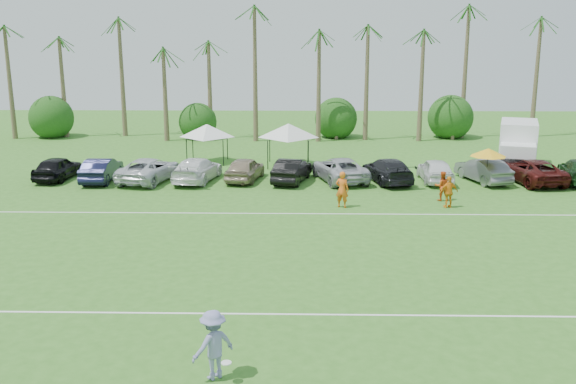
{
  "coord_description": "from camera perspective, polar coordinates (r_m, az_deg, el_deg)",
  "views": [
    {
      "loc": [
        2.99,
        -17.0,
        8.65
      ],
      "look_at": [
        2.37,
        12.03,
        1.6
      ],
      "focal_mm": 40.0,
      "sensor_mm": 36.0,
      "label": 1
    }
  ],
  "objects": [
    {
      "name": "bush_tree_3",
      "position": [
        57.9,
        14.29,
        6.44
      ],
      "size": [
        4.0,
        4.0,
        4.0
      ],
      "color": "brown",
      "rests_on": "ground"
    },
    {
      "name": "parked_car_6",
      "position": [
        39.53,
        4.6,
        2.04
      ],
      "size": [
        3.74,
        5.69,
        1.45
      ],
      "primitive_type": "imported",
      "rotation": [
        0.0,
        0.0,
        3.42
      ],
      "color": "#ACAEB4",
      "rests_on": "ground"
    },
    {
      "name": "parked_car_2",
      "position": [
        40.15,
        -12.23,
        1.95
      ],
      "size": [
        3.52,
        5.64,
        1.45
      ],
      "primitive_type": "imported",
      "rotation": [
        0.0,
        0.0,
        2.91
      ],
      "color": "silver",
      "rests_on": "ground"
    },
    {
      "name": "palm_tree_5",
      "position": [
        55.08,
        -1.94,
        13.33
      ],
      "size": [
        2.4,
        2.4,
        9.9
      ],
      "color": "brown",
      "rests_on": "ground"
    },
    {
      "name": "parked_car_9",
      "position": [
        40.9,
        16.94,
        1.88
      ],
      "size": [
        2.7,
        4.66,
        1.45
      ],
      "primitive_type": "imported",
      "rotation": [
        0.0,
        0.0,
        3.42
      ],
      "color": "slate",
      "rests_on": "ground"
    },
    {
      "name": "parked_car_7",
      "position": [
        39.57,
        8.84,
        1.93
      ],
      "size": [
        3.07,
        5.33,
        1.45
      ],
      "primitive_type": "imported",
      "rotation": [
        0.0,
        0.0,
        3.36
      ],
      "color": "black",
      "rests_on": "ground"
    },
    {
      "name": "parked_car_1",
      "position": [
        40.86,
        -16.24,
        1.92
      ],
      "size": [
        1.55,
        4.41,
        1.45
      ],
      "primitive_type": "imported",
      "rotation": [
        0.0,
        0.0,
        3.14
      ],
      "color": "black",
      "rests_on": "ground"
    },
    {
      "name": "palm_tree_8",
      "position": [
        55.92,
        11.8,
        12.17
      ],
      "size": [
        2.4,
        2.4,
        8.9
      ],
      "color": "brown",
      "rests_on": "ground"
    },
    {
      "name": "frisbee_player",
      "position": [
        17.07,
        -6.66,
        -13.34
      ],
      "size": [
        1.37,
        1.3,
        1.87
      ],
      "rotation": [
        0.0,
        0.0,
        3.83
      ],
      "color": "#7F80B4",
      "rests_on": "ground"
    },
    {
      "name": "market_umbrella",
      "position": [
        39.12,
        17.38,
        3.38
      ],
      "size": [
        2.1,
        2.1,
        2.34
      ],
      "color": "black",
      "rests_on": "ground"
    },
    {
      "name": "ground",
      "position": [
        19.31,
        -8.03,
        -13.12
      ],
      "size": [
        120.0,
        120.0,
        0.0
      ],
      "primitive_type": "plane",
      "color": "#336C20",
      "rests_on": "ground"
    },
    {
      "name": "bush_tree_2",
      "position": [
        56.5,
        4.29,
        6.65
      ],
      "size": [
        4.0,
        4.0,
        4.0
      ],
      "color": "brown",
      "rests_on": "ground"
    },
    {
      "name": "palm_tree_7",
      "position": [
        55.25,
        6.65,
        15.03
      ],
      "size": [
        2.4,
        2.4,
        11.9
      ],
      "color": "brown",
      "rests_on": "ground"
    },
    {
      "name": "palm_tree_0",
      "position": [
        60.42,
        -23.71,
        11.42
      ],
      "size": [
        2.4,
        2.4,
        8.9
      ],
      "color": "brown",
      "rests_on": "ground"
    },
    {
      "name": "palm_tree_6",
      "position": [
        55.01,
        2.34,
        14.23
      ],
      "size": [
        2.4,
        2.4,
        10.9
      ],
      "color": "brown",
      "rests_on": "ground"
    },
    {
      "name": "canopy_tent_left",
      "position": [
        45.27,
        -7.23,
        6.0
      ],
      "size": [
        3.9,
        3.9,
        3.16
      ],
      "color": "black",
      "rests_on": "ground"
    },
    {
      "name": "box_truck",
      "position": [
        45.7,
        19.76,
        4.03
      ],
      "size": [
        3.98,
        6.38,
        3.09
      ],
      "rotation": [
        0.0,
        0.0,
        -0.31
      ],
      "color": "white",
      "rests_on": "ground"
    },
    {
      "name": "palm_tree_9",
      "position": [
        57.01,
        16.92,
        12.78
      ],
      "size": [
        2.4,
        2.4,
        9.9
      ],
      "color": "brown",
      "rests_on": "ground"
    },
    {
      "name": "palm_tree_3",
      "position": [
        56.11,
        -10.43,
        14.88
      ],
      "size": [
        2.4,
        2.4,
        11.9
      ],
      "color": "brown",
      "rests_on": "ground"
    },
    {
      "name": "parked_car_8",
      "position": [
        40.1,
        12.97,
        1.9
      ],
      "size": [
        1.72,
        4.27,
        1.45
      ],
      "primitive_type": "imported",
      "rotation": [
        0.0,
        0.0,
        3.14
      ],
      "color": "white",
      "rests_on": "ground"
    },
    {
      "name": "sideline_player_b",
      "position": [
        35.57,
        13.52,
        0.52
      ],
      "size": [
        0.8,
        0.63,
        1.61
      ],
      "primitive_type": "imported",
      "rotation": [
        0.0,
        0.0,
        3.17
      ],
      "color": "#D55017",
      "rests_on": "ground"
    },
    {
      "name": "sideline_player_c",
      "position": [
        34.17,
        14.12,
        -0.0
      ],
      "size": [
        1.04,
        0.6,
        1.66
      ],
      "primitive_type": "imported",
      "rotation": [
        0.0,
        0.0,
        3.36
      ],
      "color": "orange",
      "rests_on": "ground"
    },
    {
      "name": "palm_tree_10",
      "position": [
        58.53,
        21.82,
        13.26
      ],
      "size": [
        2.4,
        2.4,
        10.9
      ],
      "color": "brown",
      "rests_on": "ground"
    },
    {
      "name": "palm_tree_1",
      "position": [
        58.52,
        -19.23,
        12.62
      ],
      "size": [
        2.4,
        2.4,
        9.9
      ],
      "color": "brown",
      "rests_on": "ground"
    },
    {
      "name": "parked_car_5",
      "position": [
        39.08,
        0.36,
        1.95
      ],
      "size": [
        2.53,
        4.65,
        1.45
      ],
      "primitive_type": "imported",
      "rotation": [
        0.0,
        0.0,
        2.9
      ],
      "color": "black",
      "rests_on": "ground"
    },
    {
      "name": "palm_tree_4",
      "position": [
        55.46,
        -6.16,
        12.37
      ],
      "size": [
        2.4,
        2.4,
        8.9
      ],
      "color": "brown",
      "rests_on": "ground"
    },
    {
      "name": "parked_car_0",
      "position": [
        42.29,
        -19.81,
        2.03
      ],
      "size": [
        2.07,
        4.4,
        1.45
      ],
      "primitive_type": "imported",
      "rotation": [
        0.0,
        0.0,
        3.06
      ],
      "color": "black",
      "rests_on": "ground"
    },
    {
      "name": "sideline_player_a",
      "position": [
        33.28,
        4.83,
        0.22
      ],
      "size": [
        0.81,
        0.68,
        1.91
      ],
      "primitive_type": "imported",
      "rotation": [
        0.0,
        0.0,
        2.77
      ],
      "color": "orange",
      "rests_on": "ground"
    },
    {
      "name": "bush_tree_1",
      "position": [
        57.13,
        -7.89,
        6.63
      ],
      "size": [
        4.0,
        4.0,
        4.0
      ],
      "color": "brown",
      "rests_on": "ground"
    },
    {
      "name": "parked_car_3",
      "position": [
        39.7,
        -8.09,
        2.0
      ],
      "size": [
        2.87,
        5.28,
        1.45
      ],
      "primitive_type": "imported",
      "rotation": [
        0.0,
        0.0,
        2.97
      ],
      "color": "white",
      "rests_on": "ground"
    },
    {
      "name": "parked_car_4",
      "position": [
        39.57,
        -3.86,
        2.07
      ],
      "size": [
        2.47,
        4.51,
        1.45
      ],
      "primitive_type": "imported",
      "rotation": [
        0.0,
        0.0,
        2.96
      ],
      "color": "gray",
      "rests_on": "ground"
    },
    {
      "name": "field_lines",
      "position": [
        26.62,
        -5.32,
        -5.36
      ],
      "size": [
        80.0,
        12.1,
        0.01
      ],
      "color": "white",
      "rests_on": "ground"
    },
    {
      "name": "palm_tree_2",
      "position": [
        57.01,
        -14.45,
        13.8
      ],
      "size": [
        2.4,
        2.4,
        10.9
      ],
      "color": "brown",
      "rests_on": "ground"
    },
    {
      "name": "canopy_tent_right",
      "position": [
        43.78,
        0.04,
        6.11
      ],
      "size": [
        4.18,
        4.18,
        3.39
      ],
      "color": "black",
      "rests_on": "ground"
    },
    {
      "name": "parked_car_10",
      "position": [
        41.59,
        20.89,
        1.76
      ],
      "size": [
        3.13,
        5.52,
        1.45
      ],
      "primitive_type": "imported",
      "rotation": [
        0.0,
        0.0,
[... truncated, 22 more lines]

